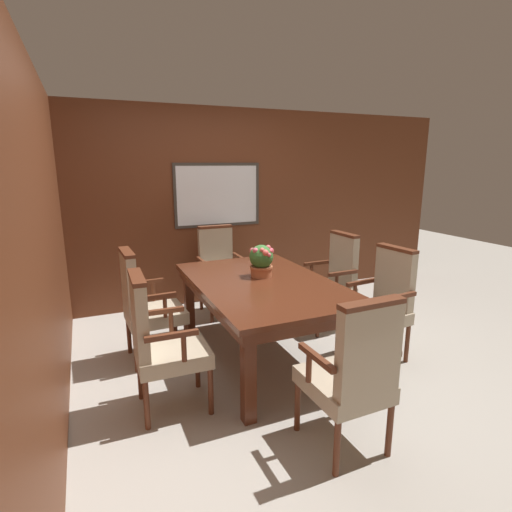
# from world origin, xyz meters

# --- Properties ---
(ground_plane) EXTENTS (14.00, 14.00, 0.00)m
(ground_plane) POSITION_xyz_m (0.00, 0.00, 0.00)
(ground_plane) COLOR #A39E93
(wall_back) EXTENTS (7.20, 0.08, 2.45)m
(wall_back) POSITION_xyz_m (0.00, 1.92, 1.23)
(wall_back) COLOR #5B2D19
(wall_back) RESTS_ON ground_plane
(wall_left) EXTENTS (0.06, 7.20, 2.45)m
(wall_left) POSITION_xyz_m (-1.68, 0.00, 1.23)
(wall_left) COLOR #5B2D19
(wall_left) RESTS_ON ground_plane
(dining_table) EXTENTS (1.17, 1.85, 0.75)m
(dining_table) POSITION_xyz_m (-0.00, 0.15, 0.66)
(dining_table) COLOR #4C2314
(dining_table) RESTS_ON ground_plane
(chair_head_far) EXTENTS (0.51, 0.51, 1.04)m
(chair_head_far) POSITION_xyz_m (0.02, 1.46, 0.55)
(chair_head_far) COLOR #562B19
(chair_head_far) RESTS_ON ground_plane
(chair_left_near) EXTENTS (0.52, 0.51, 1.04)m
(chair_left_near) POSITION_xyz_m (-1.00, -0.28, 0.55)
(chair_left_near) COLOR #562B19
(chair_left_near) RESTS_ON ground_plane
(chair_left_far) EXTENTS (0.53, 0.52, 1.04)m
(chair_left_far) POSITION_xyz_m (-0.98, 0.55, 0.55)
(chair_left_far) COLOR #562B19
(chair_left_far) RESTS_ON ground_plane
(chair_right_far) EXTENTS (0.52, 0.51, 1.04)m
(chair_right_far) POSITION_xyz_m (1.02, 0.54, 0.55)
(chair_right_far) COLOR #562B19
(chair_right_far) RESTS_ON ground_plane
(chair_head_near) EXTENTS (0.51, 0.52, 1.04)m
(chair_head_near) POSITION_xyz_m (-0.01, -1.19, 0.55)
(chair_head_near) COLOR #562B19
(chair_head_near) RESTS_ON ground_plane
(chair_right_near) EXTENTS (0.55, 0.54, 1.04)m
(chair_right_near) POSITION_xyz_m (1.02, -0.26, 0.55)
(chair_right_near) COLOR #562B19
(chair_right_near) RESTS_ON ground_plane
(potted_plant) EXTENTS (0.23, 0.23, 0.30)m
(potted_plant) POSITION_xyz_m (0.05, 0.30, 0.90)
(potted_plant) COLOR #B2603D
(potted_plant) RESTS_ON dining_table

